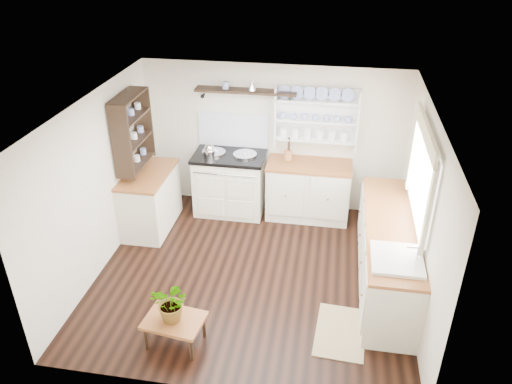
{
  "coord_description": "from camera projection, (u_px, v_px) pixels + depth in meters",
  "views": [
    {
      "loc": [
        0.93,
        -5.18,
        4.15
      ],
      "look_at": [
        0.01,
        0.25,
        1.1
      ],
      "focal_mm": 35.0,
      "sensor_mm": 36.0,
      "label": 1
    }
  ],
  "objects": [
    {
      "name": "aga_cooker",
      "position": [
        230.0,
        182.0,
        7.82
      ],
      "size": [
        1.09,
        0.76,
        1.01
      ],
      "color": "white",
      "rests_on": "floor"
    },
    {
      "name": "high_shelf",
      "position": [
        246.0,
        92.0,
        7.28
      ],
      "size": [
        1.5,
        0.29,
        0.16
      ],
      "color": "black",
      "rests_on": "wall_back"
    },
    {
      "name": "left_shelving",
      "position": [
        132.0,
        131.0,
        6.91
      ],
      "size": [
        0.28,
        0.8,
        1.05
      ],
      "primitive_type": "cube",
      "color": "black",
      "rests_on": "wall_left"
    },
    {
      "name": "center_table",
      "position": [
        174.0,
        322.0,
        5.4
      ],
      "size": [
        0.68,
        0.53,
        0.34
      ],
      "rotation": [
        0.0,
        0.0,
        -0.13
      ],
      "color": "brown",
      "rests_on": "floor"
    },
    {
      "name": "wall_right",
      "position": [
        422.0,
        212.0,
        5.77
      ],
      "size": [
        0.02,
        3.8,
        2.3
      ],
      "primitive_type": "cube",
      "color": "beige",
      "rests_on": "ground"
    },
    {
      "name": "left_cabinets",
      "position": [
        150.0,
        200.0,
        7.41
      ],
      "size": [
        0.62,
        1.13,
        0.9
      ],
      "color": "silver",
      "rests_on": "floor"
    },
    {
      "name": "floor_rug",
      "position": [
        340.0,
        332.0,
        5.67
      ],
      "size": [
        0.6,
        0.88,
        0.02
      ],
      "primitive_type": "cube",
      "rotation": [
        0.0,
        0.0,
        -0.06
      ],
      "color": "#997C59",
      "rests_on": "floor"
    },
    {
      "name": "wall_back",
      "position": [
        273.0,
        138.0,
        7.7
      ],
      "size": [
        4.0,
        0.02,
        2.3
      ],
      "primitive_type": "cube",
      "color": "beige",
      "rests_on": "ground"
    },
    {
      "name": "utensil_crock",
      "position": [
        288.0,
        155.0,
        7.55
      ],
      "size": [
        0.13,
        0.13,
        0.15
      ],
      "primitive_type": "cylinder",
      "color": "#A3673B",
      "rests_on": "back_cabinets"
    },
    {
      "name": "window",
      "position": [
        421.0,
        174.0,
        5.7
      ],
      "size": [
        0.08,
        1.55,
        1.22
      ],
      "color": "white",
      "rests_on": "wall_right"
    },
    {
      "name": "right_cabinets",
      "position": [
        387.0,
        253.0,
        6.23
      ],
      "size": [
        0.62,
        2.43,
        0.9
      ],
      "color": "silver",
      "rests_on": "floor"
    },
    {
      "name": "wall_left",
      "position": [
        97.0,
        185.0,
        6.35
      ],
      "size": [
        0.02,
        3.8,
        2.3
      ],
      "primitive_type": "cube",
      "color": "beige",
      "rests_on": "ground"
    },
    {
      "name": "belfast_sink",
      "position": [
        395.0,
        268.0,
        5.42
      ],
      "size": [
        0.55,
        0.6,
        0.45
      ],
      "color": "white",
      "rests_on": "right_cabinets"
    },
    {
      "name": "floor",
      "position": [
        252.0,
        273.0,
        6.61
      ],
      "size": [
        4.0,
        3.8,
        0.01
      ],
      "primitive_type": "cube",
      "color": "black",
      "rests_on": "ground"
    },
    {
      "name": "back_cabinets",
      "position": [
        308.0,
        190.0,
        7.68
      ],
      "size": [
        1.27,
        0.63,
        0.9
      ],
      "color": "silver",
      "rests_on": "floor"
    },
    {
      "name": "potted_plant",
      "position": [
        172.0,
        303.0,
        5.27
      ],
      "size": [
        0.51,
        0.48,
        0.46
      ],
      "primitive_type": "imported",
      "rotation": [
        0.0,
        0.0,
        -0.35
      ],
      "color": "#3F7233",
      "rests_on": "center_table"
    },
    {
      "name": "kettle",
      "position": [
        209.0,
        152.0,
        7.49
      ],
      "size": [
        0.2,
        0.2,
        0.24
      ],
      "primitive_type": null,
      "color": "silver",
      "rests_on": "aga_cooker"
    },
    {
      "name": "ceiling",
      "position": [
        251.0,
        108.0,
        5.5
      ],
      "size": [
        4.0,
        3.8,
        0.01
      ],
      "primitive_type": "cube",
      "color": "white",
      "rests_on": "wall_back"
    },
    {
      "name": "plate_rack",
      "position": [
        317.0,
        117.0,
        7.37
      ],
      "size": [
        1.2,
        0.22,
        0.9
      ],
      "color": "white",
      "rests_on": "wall_back"
    }
  ]
}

